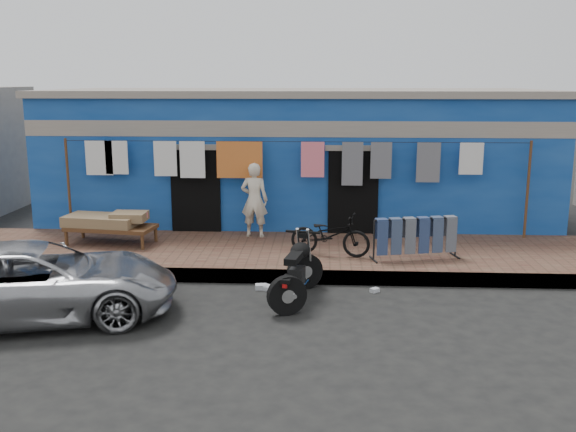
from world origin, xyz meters
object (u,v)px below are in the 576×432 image
(motorcycle, at_px, (297,269))
(seated_person, at_px, (254,200))
(charpoy, at_px, (111,228))
(jeans_rack, at_px, (415,237))
(bicycle, at_px, (330,230))
(car, at_px, (36,281))

(motorcycle, bearing_deg, seated_person, 117.81)
(seated_person, distance_m, motorcycle, 3.61)
(charpoy, height_order, jeans_rack, jeans_rack)
(bicycle, distance_m, charpoy, 4.60)
(bicycle, bearing_deg, charpoy, 95.53)
(car, relative_size, jeans_rack, 2.44)
(car, distance_m, motorcycle, 4.06)
(bicycle, bearing_deg, car, 137.44)
(motorcycle, xyz_separation_m, charpoy, (-3.98, 2.63, 0.03))
(motorcycle, relative_size, charpoy, 0.88)
(car, height_order, bicycle, bicycle)
(seated_person, bearing_deg, charpoy, 21.88)
(bicycle, xyz_separation_m, motorcycle, (-0.57, -1.96, -0.21))
(car, xyz_separation_m, bicycle, (4.50, 2.98, 0.15))
(charpoy, bearing_deg, motorcycle, -33.52)
(car, height_order, jeans_rack, car)
(car, bearing_deg, charpoy, -14.81)
(jeans_rack, bearing_deg, bicycle, 174.71)
(seated_person, bearing_deg, bicycle, 145.40)
(seated_person, relative_size, bicycle, 1.04)
(seated_person, xyz_separation_m, bicycle, (1.63, -1.45, -0.31))
(bicycle, distance_m, motorcycle, 2.05)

